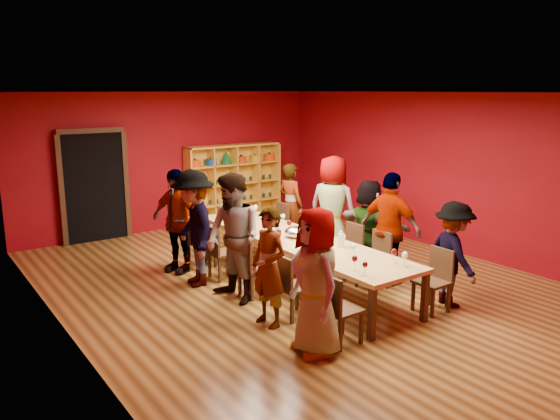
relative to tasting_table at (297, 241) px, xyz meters
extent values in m
cube|color=#583817|center=(0.00, 0.00, -0.71)|extent=(7.10, 9.10, 0.02)
cube|color=#6B050D|center=(0.00, 4.51, 0.80)|extent=(7.10, 0.02, 3.00)
cube|color=#6B050D|center=(-3.51, 0.00, 0.80)|extent=(0.02, 9.10, 3.00)
cube|color=#6B050D|center=(3.51, 0.00, 0.80)|extent=(0.02, 9.10, 3.00)
cube|color=silver|center=(0.00, 0.00, 2.31)|extent=(7.10, 9.10, 0.02)
cube|color=tan|center=(0.00, 0.00, 0.02)|extent=(1.10, 4.50, 0.06)
cube|color=#321E10|center=(-0.49, -2.17, -0.35)|extent=(0.08, 0.08, 0.69)
cube|color=#321E10|center=(-0.49, 2.17, -0.35)|extent=(0.08, 0.08, 0.69)
cube|color=#321E10|center=(0.49, -2.17, -0.35)|extent=(0.08, 0.08, 0.69)
cube|color=#321E10|center=(0.49, 2.17, -0.35)|extent=(0.08, 0.08, 0.69)
cube|color=black|center=(-1.80, 4.44, 0.40)|extent=(1.20, 0.14, 2.20)
cube|color=#321E10|center=(-1.80, 4.37, 1.55)|extent=(1.32, 0.06, 0.10)
cube|color=#321E10|center=(-2.45, 4.37, 0.40)|extent=(0.10, 0.06, 2.20)
cube|color=#321E10|center=(-1.15, 4.37, 0.40)|extent=(0.10, 0.06, 2.20)
cube|color=gold|center=(0.22, 4.28, 0.20)|extent=(0.04, 0.40, 1.80)
cube|color=gold|center=(2.58, 4.28, 0.20)|extent=(0.04, 0.40, 1.80)
cube|color=gold|center=(1.40, 4.28, 1.08)|extent=(2.40, 0.40, 0.04)
cube|color=gold|center=(1.40, 4.28, -0.68)|extent=(2.40, 0.40, 0.04)
cube|color=gold|center=(1.40, 4.47, 0.20)|extent=(2.40, 0.02, 1.80)
cube|color=gold|center=(1.40, 4.28, -0.25)|extent=(2.36, 0.38, 0.03)
cube|color=gold|center=(1.40, 4.28, 0.20)|extent=(2.36, 0.38, 0.03)
cube|color=gold|center=(1.40, 4.28, 0.65)|extent=(2.36, 0.38, 0.03)
cube|color=gold|center=(0.80, 4.28, 0.20)|extent=(0.03, 0.38, 1.76)
cube|color=gold|center=(1.40, 4.28, 0.20)|extent=(0.03, 0.38, 1.76)
cube|color=gold|center=(2.00, 4.28, 0.20)|extent=(0.03, 0.38, 1.76)
cylinder|color=#F14E0E|center=(0.40, 4.28, 0.74)|extent=(0.26, 0.26, 0.15)
sphere|color=black|center=(0.40, 4.28, 0.84)|extent=(0.05, 0.05, 0.05)
cylinder|color=navy|center=(0.80, 4.28, 0.74)|extent=(0.26, 0.26, 0.15)
sphere|color=black|center=(0.80, 4.28, 0.84)|extent=(0.05, 0.05, 0.05)
cylinder|color=#186134|center=(1.20, 4.28, 0.71)|extent=(0.26, 0.26, 0.08)
cone|color=#186134|center=(1.20, 4.28, 0.86)|extent=(0.24, 0.24, 0.22)
cylinder|color=red|center=(1.60, 4.28, 0.74)|extent=(0.26, 0.26, 0.15)
sphere|color=black|center=(1.60, 4.28, 0.84)|extent=(0.05, 0.05, 0.05)
cylinder|color=gold|center=(2.00, 4.28, 0.74)|extent=(0.26, 0.26, 0.15)
sphere|color=black|center=(2.00, 4.28, 0.84)|extent=(0.05, 0.05, 0.05)
cylinder|color=#F14E0E|center=(2.40, 4.28, 0.74)|extent=(0.26, 0.26, 0.15)
sphere|color=black|center=(2.40, 4.28, 0.84)|extent=(0.05, 0.05, 0.05)
cylinder|color=#1A301F|center=(0.38, 4.28, -0.18)|extent=(0.07, 0.07, 0.10)
cylinder|color=#1A301F|center=(0.56, 4.28, -0.18)|extent=(0.07, 0.07, 0.10)
cylinder|color=#1A301F|center=(0.75, 4.28, -0.18)|extent=(0.07, 0.07, 0.10)
cylinder|color=#1A301F|center=(0.93, 4.28, -0.18)|extent=(0.07, 0.07, 0.10)
cylinder|color=#1A301F|center=(1.12, 4.28, -0.18)|extent=(0.07, 0.07, 0.10)
cylinder|color=#1A301F|center=(1.30, 4.28, -0.18)|extent=(0.07, 0.07, 0.10)
cylinder|color=#1A301F|center=(1.49, 4.28, -0.18)|extent=(0.07, 0.07, 0.10)
cylinder|color=#1A301F|center=(1.67, 4.28, -0.18)|extent=(0.07, 0.07, 0.10)
cylinder|color=#1A301F|center=(1.86, 4.28, -0.18)|extent=(0.07, 0.07, 0.10)
cylinder|color=#1A301F|center=(2.04, 4.28, -0.18)|extent=(0.07, 0.07, 0.10)
cylinder|color=#1A301F|center=(2.23, 4.28, -0.18)|extent=(0.07, 0.07, 0.10)
cylinder|color=#1A301F|center=(2.42, 4.28, -0.18)|extent=(0.07, 0.07, 0.10)
cylinder|color=#1A301F|center=(0.38, 4.28, 0.27)|extent=(0.07, 0.07, 0.10)
cylinder|color=#1A301F|center=(0.56, 4.28, 0.27)|extent=(0.07, 0.07, 0.10)
cylinder|color=#1A301F|center=(0.75, 4.28, 0.27)|extent=(0.07, 0.07, 0.10)
cylinder|color=#1A301F|center=(0.93, 4.28, 0.27)|extent=(0.07, 0.07, 0.10)
cylinder|color=#1A301F|center=(1.12, 4.28, 0.27)|extent=(0.07, 0.07, 0.10)
cylinder|color=#1A301F|center=(1.30, 4.28, 0.27)|extent=(0.07, 0.07, 0.10)
cylinder|color=#1A301F|center=(1.49, 4.28, 0.27)|extent=(0.07, 0.07, 0.10)
cylinder|color=#1A301F|center=(1.67, 4.28, 0.27)|extent=(0.07, 0.07, 0.10)
cylinder|color=#1A301F|center=(1.86, 4.28, 0.27)|extent=(0.07, 0.07, 0.10)
cylinder|color=#1A301F|center=(2.04, 4.28, 0.27)|extent=(0.07, 0.07, 0.10)
cylinder|color=#1A301F|center=(2.23, 4.28, 0.27)|extent=(0.07, 0.07, 0.10)
cylinder|color=#1A301F|center=(2.42, 4.28, 0.27)|extent=(0.07, 0.07, 0.10)
cube|color=#321E10|center=(-0.83, -1.99, -0.27)|extent=(0.42, 0.42, 0.04)
cube|color=#321E10|center=(-1.02, -1.99, -0.03)|extent=(0.04, 0.40, 0.44)
cube|color=#321E10|center=(-1.00, -2.16, -0.49)|extent=(0.04, 0.04, 0.41)
cube|color=#321E10|center=(-0.66, -2.16, -0.49)|extent=(0.04, 0.04, 0.41)
cube|color=#321E10|center=(-1.00, -1.82, -0.49)|extent=(0.04, 0.04, 0.41)
cube|color=#321E10|center=(-0.66, -1.82, -0.49)|extent=(0.04, 0.04, 0.41)
imported|color=#535258|center=(-1.24, -1.99, 0.18)|extent=(0.63, 0.93, 1.75)
cube|color=#321E10|center=(-0.83, -1.04, -0.27)|extent=(0.42, 0.42, 0.04)
cube|color=#321E10|center=(-1.02, -1.04, -0.03)|extent=(0.04, 0.40, 0.44)
cube|color=#321E10|center=(-1.00, -1.21, -0.49)|extent=(0.04, 0.04, 0.41)
cube|color=#321E10|center=(-0.66, -1.21, -0.49)|extent=(0.04, 0.04, 0.41)
cube|color=#321E10|center=(-1.00, -0.87, -0.49)|extent=(0.04, 0.04, 0.41)
cube|color=#321E10|center=(-0.66, -0.87, -0.49)|extent=(0.04, 0.04, 0.41)
imported|color=#C2828D|center=(-1.25, -1.04, 0.09)|extent=(0.49, 0.62, 1.58)
cube|color=#321E10|center=(-0.83, -0.06, -0.27)|extent=(0.42, 0.42, 0.04)
cube|color=#321E10|center=(-1.02, -0.06, -0.03)|extent=(0.04, 0.40, 0.44)
cube|color=#321E10|center=(-1.00, -0.23, -0.49)|extent=(0.04, 0.04, 0.41)
cube|color=#321E10|center=(-0.66, -0.23, -0.49)|extent=(0.04, 0.04, 0.41)
cube|color=#321E10|center=(-1.00, 0.11, -0.49)|extent=(0.04, 0.04, 0.41)
cube|color=#321E10|center=(-0.66, 0.11, -0.49)|extent=(0.04, 0.04, 0.41)
imported|color=#CE8A95|center=(-1.19, -0.06, 0.25)|extent=(0.59, 0.96, 1.89)
cube|color=#321E10|center=(-0.83, 0.90, -0.27)|extent=(0.42, 0.42, 0.04)
cube|color=#321E10|center=(-1.02, 0.90, -0.03)|extent=(0.04, 0.40, 0.44)
cube|color=#321E10|center=(-1.00, 0.73, -0.49)|extent=(0.04, 0.04, 0.41)
cube|color=#321E10|center=(-0.66, 0.73, -0.49)|extent=(0.04, 0.04, 0.41)
cube|color=#321E10|center=(-1.00, 1.07, -0.49)|extent=(0.04, 0.04, 0.41)
cube|color=#321E10|center=(-0.66, 1.07, -0.49)|extent=(0.04, 0.04, 0.41)
imported|color=silver|center=(-1.35, 0.90, 0.22)|extent=(0.73, 1.27, 1.85)
cube|color=#321E10|center=(-0.83, 1.66, -0.27)|extent=(0.42, 0.42, 0.04)
cube|color=#321E10|center=(-1.02, 1.66, -0.03)|extent=(0.04, 0.40, 0.44)
cube|color=#321E10|center=(-1.00, 1.49, -0.49)|extent=(0.04, 0.04, 0.41)
cube|color=#321E10|center=(-0.66, 1.49, -0.49)|extent=(0.04, 0.04, 0.41)
cube|color=#321E10|center=(-1.00, 1.83, -0.49)|extent=(0.04, 0.04, 0.41)
cube|color=#321E10|center=(-0.66, 1.83, -0.49)|extent=(0.04, 0.04, 0.41)
imported|color=silver|center=(-1.29, 1.66, 0.19)|extent=(0.84, 1.14, 1.77)
cube|color=#321E10|center=(0.83, -2.00, -0.27)|extent=(0.42, 0.42, 0.04)
cube|color=#321E10|center=(1.02, -2.00, -0.03)|extent=(0.04, 0.40, 0.44)
cube|color=#321E10|center=(0.66, -2.17, -0.49)|extent=(0.04, 0.04, 0.41)
cube|color=#321E10|center=(1.00, -2.17, -0.49)|extent=(0.04, 0.04, 0.41)
cube|color=#321E10|center=(0.66, -1.83, -0.49)|extent=(0.04, 0.04, 0.41)
cube|color=#321E10|center=(1.00, -1.83, -0.49)|extent=(0.04, 0.04, 0.41)
imported|color=silver|center=(1.26, -2.00, 0.06)|extent=(0.73, 1.06, 1.52)
cube|color=#321E10|center=(0.83, -0.86, -0.27)|extent=(0.42, 0.42, 0.04)
cube|color=#321E10|center=(1.02, -0.86, -0.03)|extent=(0.04, 0.40, 0.44)
cube|color=#321E10|center=(0.66, -1.03, -0.49)|extent=(0.04, 0.04, 0.41)
cube|color=#321E10|center=(1.00, -1.03, -0.49)|extent=(0.04, 0.04, 0.41)
cube|color=#321E10|center=(0.66, -0.69, -0.49)|extent=(0.04, 0.04, 0.41)
cube|color=#321E10|center=(1.00, -0.69, -0.49)|extent=(0.04, 0.04, 0.41)
imported|color=silver|center=(1.19, -0.86, 0.20)|extent=(0.68, 1.13, 1.80)
cube|color=#321E10|center=(0.83, -0.24, -0.27)|extent=(0.42, 0.42, 0.04)
cube|color=#321E10|center=(1.02, -0.24, -0.03)|extent=(0.04, 0.40, 0.44)
cube|color=#321E10|center=(0.66, -0.41, -0.49)|extent=(0.04, 0.04, 0.41)
cube|color=#321E10|center=(1.00, -0.41, -0.49)|extent=(0.04, 0.04, 0.41)
cube|color=#321E10|center=(0.66, -0.07, -0.49)|extent=(0.04, 0.04, 0.41)
cube|color=#321E10|center=(1.00, -0.07, -0.49)|extent=(0.04, 0.04, 0.41)
imported|color=#46454A|center=(1.33, -0.24, 0.10)|extent=(0.48, 1.49, 1.59)
cube|color=#321E10|center=(0.83, 0.72, -0.27)|extent=(0.42, 0.42, 0.04)
cube|color=#321E10|center=(1.02, 0.72, -0.03)|extent=(0.04, 0.40, 0.44)
cube|color=#321E10|center=(0.66, 0.55, -0.49)|extent=(0.04, 0.04, 0.41)
cube|color=#321E10|center=(1.00, 0.55, -0.49)|extent=(0.04, 0.04, 0.41)
cube|color=#321E10|center=(0.66, 0.89, -0.49)|extent=(0.04, 0.04, 0.41)
cube|color=#321E10|center=(1.00, 0.89, -0.49)|extent=(0.04, 0.04, 0.41)
imported|color=#547FAD|center=(1.35, 0.72, 0.25)|extent=(0.83, 1.05, 1.89)
cube|color=#321E10|center=(0.83, 1.81, -0.27)|extent=(0.42, 0.42, 0.04)
cube|color=#321E10|center=(1.02, 1.81, -0.03)|extent=(0.04, 0.40, 0.44)
cube|color=#321E10|center=(0.66, 1.64, -0.49)|extent=(0.04, 0.04, 0.41)
cube|color=#321E10|center=(1.00, 1.64, -0.49)|extent=(0.04, 0.04, 0.41)
cube|color=#321E10|center=(0.66, 1.98, -0.49)|extent=(0.04, 0.04, 0.41)
cube|color=#321E10|center=(1.00, 1.98, -0.49)|extent=(0.04, 0.04, 0.41)
imported|color=#CB8897|center=(1.21, 1.81, 0.13)|extent=(0.51, 0.65, 1.65)
cylinder|color=white|center=(0.26, 0.03, 0.06)|extent=(0.07, 0.07, 0.01)
cylinder|color=white|center=(0.26, 0.03, 0.12)|extent=(0.01, 0.01, 0.12)
ellipsoid|color=#42070B|center=(0.26, 0.03, 0.22)|extent=(0.09, 0.09, 0.10)
cylinder|color=white|center=(-0.02, -1.31, 0.06)|extent=(0.07, 0.07, 0.01)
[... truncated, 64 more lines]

